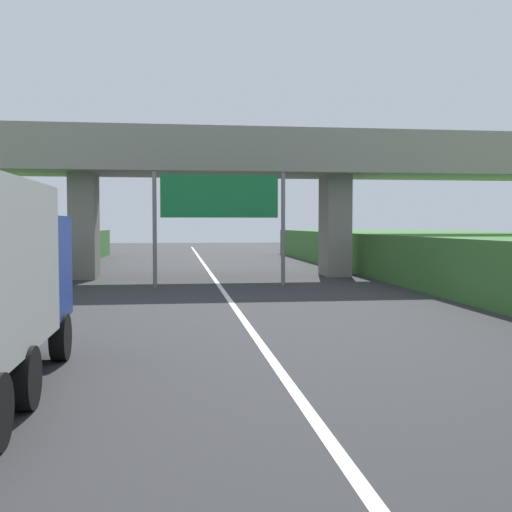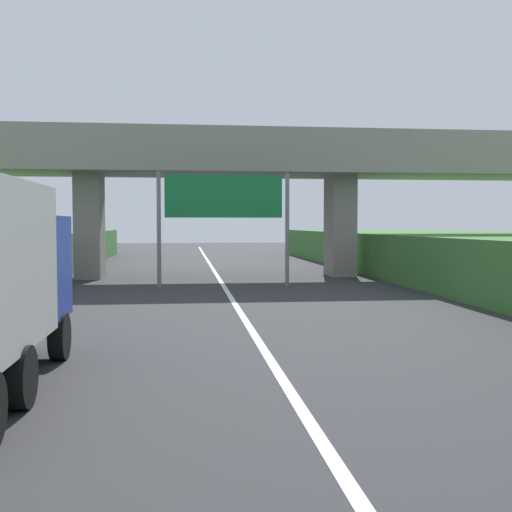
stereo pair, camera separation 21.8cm
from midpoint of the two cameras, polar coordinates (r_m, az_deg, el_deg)
The scene contains 4 objects.
lane_centre_stripe at distance 24.84m, azimuth -2.34°, elevation -3.46°, with size 0.20×102.52×0.01m, color white.
overpass_bridge at distance 32.61m, azimuth -3.38°, elevation 8.06°, with size 40.00×4.80×7.57m.
overhead_highway_sign at distance 27.38m, azimuth -2.77°, elevation 4.91°, with size 5.88×0.18×5.07m.
construction_barrel_3 at distance 18.78m, azimuth -21.51°, elevation -4.33°, with size 0.57×0.57×0.90m.
Camera 2 is at (-1.71, 6.63, 2.77)m, focal length 43.25 mm.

